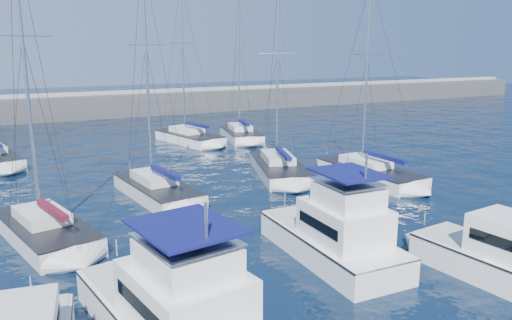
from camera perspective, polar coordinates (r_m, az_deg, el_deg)
name	(u,v)px	position (r m, az deg, el deg)	size (l,w,h in m)	color
ground	(274,250)	(24.09, 2.09, -10.23)	(220.00, 220.00, 0.00)	black
breakwater	(94,109)	(72.72, -17.99, 5.54)	(160.00, 6.00, 4.45)	#424244
motor_yacht_port_inner	(176,310)	(16.95, -9.10, -16.62)	(4.97, 9.12, 4.69)	white
motor_yacht_stbd_inner	(336,236)	(22.88, 9.09, -8.60)	(3.38, 8.06, 4.69)	white
motor_yacht_stbd_outer	(498,258)	(23.19, 25.95, -10.00)	(3.43, 6.64, 3.20)	white
sailboat_mid_b	(46,231)	(27.00, -22.90, -7.44)	(4.81, 8.08, 15.94)	silver
sailboat_mid_c	(157,190)	(32.49, -11.23, -3.34)	(4.01, 8.48, 15.33)	silver
sailboat_mid_d	(279,168)	(37.63, 2.62, -0.93)	(5.66, 9.42, 14.32)	silver
sailboat_mid_e	(370,173)	(37.10, 12.85, -1.43)	(3.51, 8.80, 14.29)	white
sailboat_back_b	(189,137)	(50.80, -7.62, 2.58)	(5.11, 8.82, 15.75)	white
sailboat_back_c	(241,134)	(52.08, -1.72, 2.95)	(4.50, 7.98, 15.49)	white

